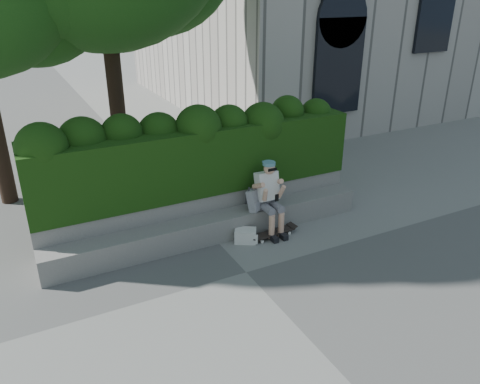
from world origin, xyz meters
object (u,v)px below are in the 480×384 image
person (269,194)px  skateboard (273,233)px  backpack_ground (245,236)px  backpack_plaid (254,200)px

person → skateboard: person is taller
backpack_ground → backpack_plaid: bearing=70.1°
skateboard → backpack_plaid: bearing=119.1°
skateboard → backpack_ground: (-0.54, 0.07, 0.05)m
person → backpack_plaid: person is taller
skateboard → backpack_plaid: (-0.22, 0.33, 0.58)m
skateboard → person: bearing=78.5°
backpack_ground → person: bearing=48.6°
person → skateboard: 0.72m
person → backpack_ground: (-0.57, -0.18, -0.63)m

